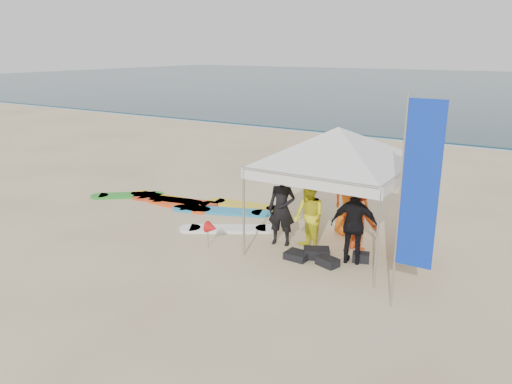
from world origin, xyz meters
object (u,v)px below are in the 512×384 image
object	(u,v)px
canopy_tent	(338,127)
surfboard_spread	(191,206)
person_yellow	(309,217)
feather_flag	(418,188)
marker_pennant	(212,228)
person_orange_b	(351,198)
person_black_b	(355,225)
person_black_a	(282,209)
person_orange_a	(360,216)
person_seated	(409,236)

from	to	relation	value
canopy_tent	surfboard_spread	distance (m)	5.50
person_yellow	surfboard_spread	distance (m)	4.53
feather_flag	marker_pennant	distance (m)	4.99
person_orange_b	surfboard_spread	size ratio (longest dim) A/B	0.32
marker_pennant	surfboard_spread	size ratio (longest dim) A/B	0.10
person_black_b	marker_pennant	size ratio (longest dim) A/B	2.70
person_black_a	person_black_b	size ratio (longest dim) A/B	1.02
person_black_a	feather_flag	distance (m)	4.00
canopy_tent	feather_flag	size ratio (longest dim) A/B	1.11
marker_pennant	surfboard_spread	xyz separation A→B (m)	(-2.38, 2.16, -0.46)
canopy_tent	person_yellow	bearing A→B (deg)	-127.47
person_orange_a	surfboard_spread	distance (m)	5.34
person_black_a	person_black_b	world-z (taller)	person_black_a
person_orange_a	person_seated	xyz separation A→B (m)	(1.12, 0.09, -0.28)
person_black_b	person_seated	size ratio (longest dim) A/B	1.67
surfboard_spread	person_yellow	bearing A→B (deg)	-14.50
person_black_a	marker_pennant	xyz separation A→B (m)	(-1.24, -1.06, -0.38)
person_seated	canopy_tent	bearing A→B (deg)	86.27
feather_flag	person_black_b	bearing A→B (deg)	137.46
canopy_tent	surfboard_spread	xyz separation A→B (m)	(-4.72, 0.60, -2.76)
surfboard_spread	feather_flag	bearing A→B (deg)	-20.80
surfboard_spread	person_black_a	bearing A→B (deg)	-16.81
person_black_a	person_orange_b	world-z (taller)	person_orange_b
feather_flag	surfboard_spread	size ratio (longest dim) A/B	0.62
person_yellow	marker_pennant	size ratio (longest dim) A/B	2.55
person_yellow	person_orange_a	size ratio (longest dim) A/B	1.02
person_orange_a	marker_pennant	distance (m)	3.38
person_black_b	person_seated	xyz separation A→B (m)	(0.94, 0.89, -0.34)
person_black_a	person_seated	xyz separation A→B (m)	(2.77, 0.76, -0.36)
person_orange_a	feather_flag	xyz separation A→B (m)	(1.76, -2.24, 1.45)
person_orange_b	surfboard_spread	distance (m)	4.88
person_black_a	feather_flag	size ratio (longest dim) A/B	0.46
surfboard_spread	person_seated	bearing A→B (deg)	-3.00
person_black_a	person_black_b	xyz separation A→B (m)	(1.83, -0.13, -0.02)
person_yellow	person_orange_b	size ratio (longest dim) A/B	0.83
person_black_a	person_orange_b	size ratio (longest dim) A/B	0.90
person_orange_b	marker_pennant	size ratio (longest dim) A/B	3.06
person_yellow	surfboard_spread	xyz separation A→B (m)	(-4.32, 1.12, -0.78)
person_seated	canopy_tent	world-z (taller)	canopy_tent
person_orange_b	feather_flag	bearing A→B (deg)	137.60
person_black_a	feather_flag	xyz separation A→B (m)	(3.41, -1.58, 1.37)
person_black_a	feather_flag	world-z (taller)	feather_flag
person_black_a	canopy_tent	bearing A→B (deg)	10.97
person_black_a	person_black_b	bearing A→B (deg)	-17.09
surfboard_spread	marker_pennant	bearing A→B (deg)	-42.20
feather_flag	marker_pennant	size ratio (longest dim) A/B	5.98
person_black_a	person_yellow	world-z (taller)	person_black_a
marker_pennant	canopy_tent	bearing A→B (deg)	33.64
canopy_tent	marker_pennant	world-z (taller)	canopy_tent
person_black_a	person_orange_a	bearing A→B (deg)	8.93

